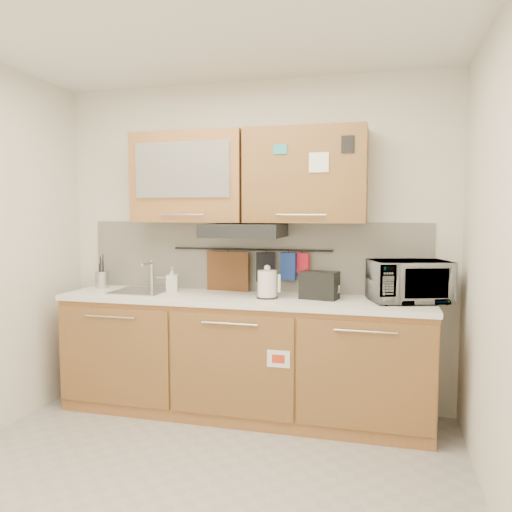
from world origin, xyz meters
The scene contains 19 objects.
floor centered at (0.00, 0.00, 0.00)m, with size 3.20×3.20×0.00m, color #9E9993.
ceiling centered at (0.00, 0.00, 2.60)m, with size 3.20×3.20×0.00m, color white.
wall_back centered at (0.00, 1.50, 1.30)m, with size 3.20×3.20×0.00m, color silver.
base_cabinet centered at (0.00, 1.19, 0.41)m, with size 2.80×0.64×0.88m.
countertop centered at (0.00, 1.19, 0.90)m, with size 2.82×0.62×0.04m, color white.
backsplash centered at (0.00, 1.49, 1.20)m, with size 2.80×0.02×0.56m, color silver.
upper_cabinets centered at (0.00, 1.32, 1.83)m, with size 1.82×0.37×0.70m.
range_hood centered at (0.00, 1.25, 1.42)m, with size 0.60×0.46×0.10m, color black.
sink centered at (-0.85, 1.21, 0.92)m, with size 0.42×0.40×0.26m.
utensil_rail centered at (0.00, 1.45, 1.26)m, with size 0.02×0.02×1.30m, color black.
utensil_crock centered at (-1.27, 1.32, 0.99)m, with size 0.11×0.11×0.28m.
kettle centered at (0.20, 1.16, 1.02)m, with size 0.18×0.16×0.25m.
toaster centered at (0.58, 1.23, 1.02)m, with size 0.30×0.21×0.20m.
microwave centered at (1.22, 1.27, 1.07)m, with size 0.53×0.36×0.30m, color #999999.
soap_bottle centered at (-0.62, 1.29, 1.02)m, with size 0.09×0.09×0.20m, color #999999.
cutting_board centered at (-0.19, 1.44, 1.01)m, with size 0.37×0.03×0.45m, color brown.
oven_mitt centered at (0.31, 1.44, 1.13)m, with size 0.13×0.03×0.22m, color navy.
dark_pouch centered at (0.13, 1.44, 1.12)m, with size 0.15×0.04×0.23m, color black.
pot_holder centered at (0.42, 1.44, 1.16)m, with size 0.13×0.02×0.16m, color red.
Camera 1 is at (1.03, -2.42, 1.55)m, focal length 35.00 mm.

